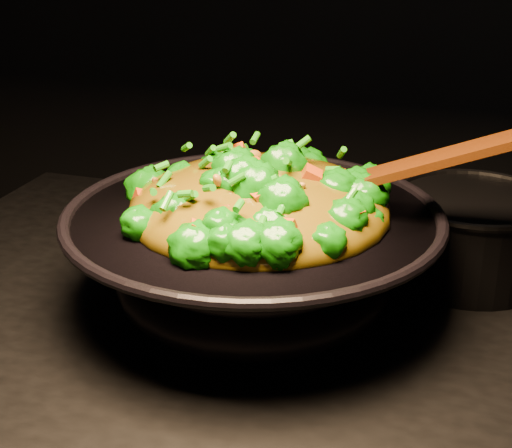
% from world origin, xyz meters
% --- Properties ---
extents(wok, '(0.51, 0.51, 0.11)m').
position_xyz_m(wok, '(-0.12, 0.11, 0.96)').
color(wok, black).
rests_on(wok, stovetop).
extents(stir_fry, '(0.36, 0.36, 0.10)m').
position_xyz_m(stir_fry, '(-0.11, 0.12, 1.06)').
color(stir_fry, '#127008').
rests_on(stir_fry, wok).
extents(spatula, '(0.31, 0.06, 0.13)m').
position_xyz_m(spatula, '(0.03, 0.15, 1.07)').
color(spatula, '#391207').
rests_on(spatula, wok).
extents(back_pot, '(0.24, 0.24, 0.11)m').
position_xyz_m(back_pot, '(0.11, 0.27, 0.95)').
color(back_pot, black).
rests_on(back_pot, stovetop).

